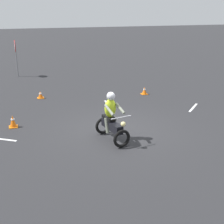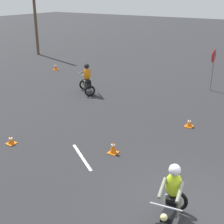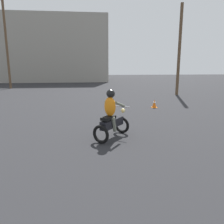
{
  "view_description": "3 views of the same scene",
  "coord_description": "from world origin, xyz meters",
  "px_view_note": "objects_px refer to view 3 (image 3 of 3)",
  "views": [
    {
      "loc": [
        -9.88,
        3.53,
        4.26
      ],
      "look_at": [
        -0.72,
        0.43,
        1.0
      ],
      "focal_mm": 50.0,
      "sensor_mm": 36.0,
      "label": 1
    },
    {
      "loc": [
        -6.51,
        -1.69,
        5.29
      ],
      "look_at": [
        2.95,
        4.48,
        0.9
      ],
      "focal_mm": 50.0,
      "sensor_mm": 36.0,
      "label": 2
    },
    {
      "loc": [
        5.86,
        1.49,
        2.41
      ],
      "look_at": [
        6.62,
        8.53,
        0.9
      ],
      "focal_mm": 35.0,
      "sensor_mm": 36.0,
      "label": 3
    }
  ],
  "objects_px": {
    "utility_pole_near": "(179,51)",
    "motorcycle_rider_background": "(111,117)",
    "utility_pole_far": "(6,38)",
    "traffic_cone_near_right": "(154,104)"
  },
  "relations": [
    {
      "from": "utility_pole_near",
      "to": "traffic_cone_near_right",
      "type": "bearing_deg",
      "value": -123.63
    },
    {
      "from": "utility_pole_near",
      "to": "motorcycle_rider_background",
      "type": "bearing_deg",
      "value": -122.17
    },
    {
      "from": "motorcycle_rider_background",
      "to": "utility_pole_near",
      "type": "height_order",
      "value": "utility_pole_near"
    },
    {
      "from": "traffic_cone_near_right",
      "to": "utility_pole_near",
      "type": "bearing_deg",
      "value": 56.37
    },
    {
      "from": "utility_pole_near",
      "to": "utility_pole_far",
      "type": "relative_size",
      "value": 0.69
    },
    {
      "from": "traffic_cone_near_right",
      "to": "utility_pole_far",
      "type": "relative_size",
      "value": 0.05
    },
    {
      "from": "motorcycle_rider_background",
      "to": "traffic_cone_near_right",
      "type": "height_order",
      "value": "motorcycle_rider_background"
    },
    {
      "from": "traffic_cone_near_right",
      "to": "utility_pole_near",
      "type": "height_order",
      "value": "utility_pole_near"
    },
    {
      "from": "motorcycle_rider_background",
      "to": "utility_pole_far",
      "type": "xyz_separation_m",
      "value": [
        -9.08,
        17.59,
        4.52
      ]
    },
    {
      "from": "utility_pole_far",
      "to": "motorcycle_rider_background",
      "type": "bearing_deg",
      "value": -62.7
    }
  ]
}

